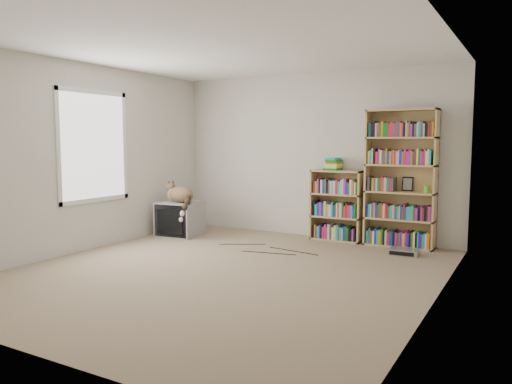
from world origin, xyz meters
The scene contains 17 objects.
floor centered at (0.00, 0.00, 0.00)m, with size 4.50×5.00×0.01m, color tan.
wall_back centered at (0.00, 2.50, 1.25)m, with size 4.50×0.02×2.50m, color beige.
wall_front centered at (0.00, -2.50, 1.25)m, with size 4.50×0.02×2.50m, color beige.
wall_left centered at (-2.25, 0.00, 1.25)m, with size 0.02×5.00×2.50m, color beige.
wall_right centered at (2.25, 0.00, 1.25)m, with size 0.02×5.00×2.50m, color beige.
ceiling centered at (0.00, 0.00, 2.50)m, with size 4.50×5.00×0.02m, color white.
window centered at (-2.24, 0.20, 1.40)m, with size 0.02×1.22×1.52m, color white.
crt_tv centered at (-1.80, 1.49, 0.26)m, with size 0.66×0.61×0.53m.
cat centered at (-1.71, 1.40, 0.62)m, with size 0.65×0.55×0.54m.
bookcase_tall centered at (1.38, 2.36, 0.90)m, with size 0.95×0.30×1.90m.
bookcase_short centered at (0.46, 2.36, 0.48)m, with size 0.76×0.30×1.04m.
book_stack centered at (0.40, 2.33, 1.14)m, with size 0.22×0.28×0.18m, color red.
green_mug centered at (1.73, 2.34, 0.82)m, with size 0.08×0.08×0.09m, color #5FBF36.
framed_print centered at (1.45, 2.44, 0.88)m, with size 0.15×0.01×0.20m, color black.
dvd_player centered at (1.57, 1.85, 0.04)m, with size 0.36×0.26×0.08m, color #9E9EA3.
wall_outlet centered at (-2.24, 1.84, 0.32)m, with size 0.01×0.08×0.13m, color silver.
floor_cables centered at (-0.33, 1.26, 0.00)m, with size 1.20×0.70×0.01m, color black, non-canonical shape.
Camera 1 is at (3.01, -4.62, 1.47)m, focal length 35.00 mm.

